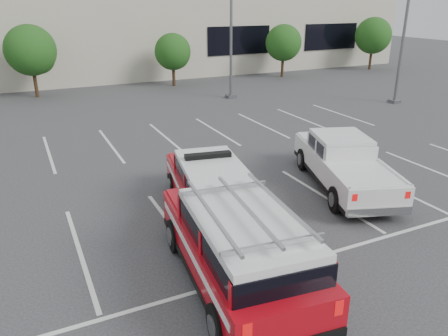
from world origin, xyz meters
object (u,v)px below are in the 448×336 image
object	(u,v)px
tree_mid_right	(174,53)
white_pickup	(343,168)
light_pole_mid	(231,18)
tree_right	(284,44)
ladder_suv	(238,251)
fire_chief_suv	(212,192)
tree_mid_left	(32,52)
convention_building	(84,19)
light_pole_right	(406,19)
tree_far_right	(373,37)

from	to	relation	value
tree_mid_right	white_pickup	bearing A→B (deg)	-93.39
light_pole_mid	white_pickup	xyz separation A→B (m)	(-3.18, -15.43, -4.47)
tree_right	ladder_suv	xyz separation A→B (m)	(-17.31, -25.02, -1.88)
fire_chief_suv	ladder_suv	bearing A→B (deg)	-94.18
tree_mid_left	white_pickup	bearing A→B (deg)	-67.88
tree_mid_right	ladder_suv	world-z (taller)	tree_mid_right
convention_building	light_pole_right	world-z (taller)	convention_building
tree_far_right	white_pickup	size ratio (longest dim) A/B	0.78
light_pole_mid	fire_chief_suv	bearing A→B (deg)	-118.29
convention_building	tree_far_right	xyz separation A→B (m)	(24.91, -9.82, -1.68)
light_pole_mid	ladder_suv	bearing A→B (deg)	-115.92
tree_right	fire_chief_suv	world-z (taller)	tree_right
tree_mid_right	light_pole_right	bearing A→B (deg)	-47.83
light_pole_mid	tree_mid_left	bearing A→B (deg)	153.08
convention_building	tree_mid_left	world-z (taller)	convention_building
tree_far_right	tree_mid_right	bearing A→B (deg)	-180.00
ladder_suv	fire_chief_suv	bearing A→B (deg)	81.80
tree_mid_left	light_pole_mid	xyz separation A→B (m)	(11.91, -6.05, 2.14)
tree_mid_left	convention_building	bearing A→B (deg)	62.60
tree_mid_left	light_pole_right	distance (m)	24.23
ladder_suv	tree_right	bearing A→B (deg)	61.50
tree_right	light_pole_mid	xyz separation A→B (m)	(-8.09, -6.05, 2.41)
tree_far_right	light_pole_mid	world-z (taller)	light_pole_mid
tree_mid_right	ladder_suv	distance (m)	26.12
light_pole_mid	tree_right	bearing A→B (deg)	36.77
tree_mid_left	light_pole_mid	size ratio (longest dim) A/B	0.47
tree_mid_left	light_pole_right	world-z (taller)	light_pole_right
white_pickup	ladder_suv	world-z (taller)	ladder_suv
tree_mid_left	tree_mid_right	bearing A→B (deg)	-0.00
tree_mid_right	tree_far_right	distance (m)	20.01
tree_mid_left	fire_chief_suv	size ratio (longest dim) A/B	0.86
tree_right	white_pickup	size ratio (longest dim) A/B	0.71
tree_mid_right	tree_right	size ratio (longest dim) A/B	0.90
tree_mid_right	tree_right	bearing A→B (deg)	0.00
light_pole_right	ladder_suv	world-z (taller)	light_pole_right
light_pole_mid	ladder_suv	world-z (taller)	light_pole_mid
tree_mid_right	white_pickup	xyz separation A→B (m)	(-1.27, -21.48, -1.79)
light_pole_right	convention_building	bearing A→B (deg)	125.89
convention_building	white_pickup	bearing A→B (deg)	-83.37
convention_building	tree_right	bearing A→B (deg)	-33.37
tree_mid_left	ladder_suv	size ratio (longest dim) A/B	0.82
tree_right	ladder_suv	world-z (taller)	tree_right
tree_right	white_pickup	bearing A→B (deg)	-117.69
tree_far_right	light_pole_right	xyz separation A→B (m)	(-9.09, -12.05, 2.14)
convention_building	tree_mid_right	world-z (taller)	convention_building
ladder_suv	light_pole_mid	bearing A→B (deg)	70.26
tree_far_right	light_pole_right	distance (m)	15.24
tree_right	tree_far_right	bearing A→B (deg)	0.00
light_pole_right	fire_chief_suv	world-z (taller)	light_pole_right
tree_mid_right	tree_far_right	size ratio (longest dim) A/B	0.82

